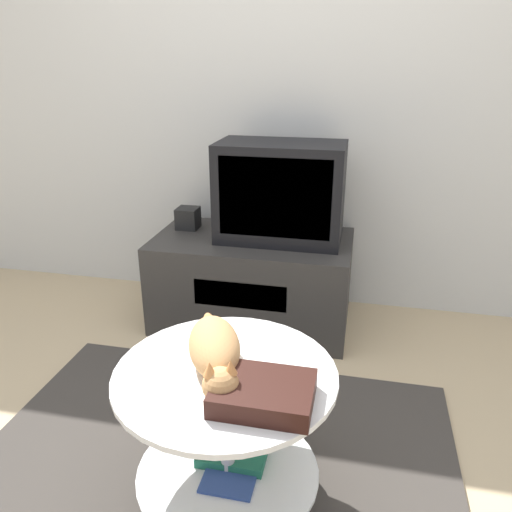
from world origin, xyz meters
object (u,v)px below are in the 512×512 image
Objects in this scene: tv at (280,192)px; speaker at (188,218)px; cat at (215,350)px; dvd_box at (263,393)px.

tv reaches higher than speaker.
cat is at bearing -67.10° from speaker.
speaker is (-0.53, 0.06, -0.19)m from tv.
cat is (0.02, -1.24, -0.16)m from tv.
dvd_box is at bearing -63.20° from speaker.
tv is at bearing 98.06° from dvd_box.
speaker is 1.41m from cat.
dvd_box is at bearing 31.48° from cat.
dvd_box is (0.72, -1.43, -0.00)m from speaker.
dvd_box is 0.57× the size of cat.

